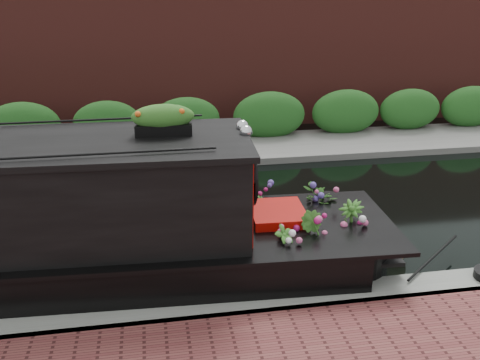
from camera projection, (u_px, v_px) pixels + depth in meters
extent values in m
plane|color=black|center=(214.00, 219.00, 10.62)|extent=(80.00, 80.00, 0.00)
cube|color=gray|center=(244.00, 317.00, 7.58)|extent=(40.00, 0.60, 0.50)
cube|color=#62625E|center=(195.00, 154.00, 14.48)|extent=(40.00, 2.40, 0.34)
cube|color=#20561C|center=(192.00, 144.00, 15.31)|extent=(40.00, 1.10, 2.80)
cube|color=#5A241E|center=(186.00, 125.00, 17.24)|extent=(40.00, 1.00, 8.00)
cube|color=#AF0C07|center=(243.00, 182.00, 8.28)|extent=(0.15, 1.89, 1.46)
cube|color=black|center=(150.00, 208.00, 7.14)|extent=(0.97, 0.08, 0.59)
cube|color=#AF0C07|center=(277.00, 224.00, 8.65)|extent=(0.91, 1.01, 0.54)
sphere|color=silver|center=(246.00, 132.00, 7.84)|extent=(0.19, 0.19, 0.19)
sphere|color=silver|center=(242.00, 126.00, 8.12)|extent=(0.19, 0.19, 0.19)
cube|color=black|center=(164.00, 129.00, 7.77)|extent=(0.83, 0.31, 0.17)
ellipsoid|color=orange|center=(163.00, 115.00, 7.69)|extent=(0.90, 0.29, 0.26)
imported|color=#336B23|center=(284.00, 246.00, 7.87)|extent=(0.40, 0.37, 0.64)
imported|color=#336B23|center=(313.00, 235.00, 8.09)|extent=(0.51, 0.49, 0.72)
imported|color=#336B23|center=(320.00, 203.00, 9.32)|extent=(0.79, 0.78, 0.66)
imported|color=#336B23|center=(350.00, 223.00, 8.49)|extent=(0.57, 0.57, 0.73)
imported|color=#336B23|center=(259.00, 205.00, 9.39)|extent=(0.24, 0.32, 0.55)
cylinder|color=olive|center=(392.00, 245.00, 9.18)|extent=(0.38, 0.44, 0.38)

